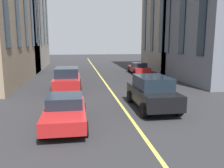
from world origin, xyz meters
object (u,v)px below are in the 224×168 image
Objects in this scene: car_red_trailing at (67,79)px; car_red_parked_b at (139,68)px; car_black_parked_a at (152,92)px; car_red_far at (65,110)px.

car_red_parked_b is (9.58, -8.29, -0.27)m from car_red_trailing.
car_red_parked_b is at bearing -12.21° from car_black_parked_a.
car_red_trailing is 1.07× the size of car_red_far.
car_red_parked_b and car_red_far have the same top height.
car_red_trailing is 7.48m from car_black_parked_a.
car_red_trailing is at bearing 42.12° from car_black_parked_a.
car_red_far is at bearing 154.76° from car_red_parked_b.
car_red_parked_b is at bearing -40.89° from car_red_trailing.
car_red_trailing and car_black_parked_a have the same top height.
car_red_trailing is 12.67m from car_red_parked_b.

